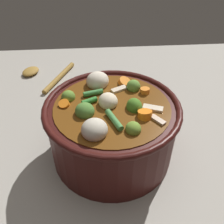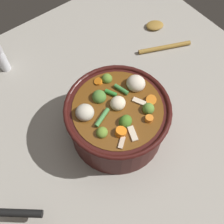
% 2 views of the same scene
% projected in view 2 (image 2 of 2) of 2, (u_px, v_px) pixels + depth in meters
% --- Properties ---
extents(ground_plane, '(1.10, 1.10, 0.00)m').
position_uv_depth(ground_plane, '(117.00, 131.00, 0.78)').
color(ground_plane, '#9E998E').
extents(cooking_pot, '(0.27, 0.27, 0.16)m').
position_uv_depth(cooking_pot, '(117.00, 119.00, 0.72)').
color(cooking_pot, '#38110F').
rests_on(cooking_pot, ground_plane).
extents(wooden_spoon, '(0.18, 0.17, 0.02)m').
position_uv_depth(wooden_spoon, '(159.00, 35.00, 0.96)').
color(wooden_spoon, olive).
rests_on(wooden_spoon, ground_plane).
extents(salt_shaker, '(0.03, 0.03, 0.10)m').
position_uv_depth(salt_shaker, '(1.00, 58.00, 0.85)').
color(salt_shaker, silver).
rests_on(salt_shaker, ground_plane).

